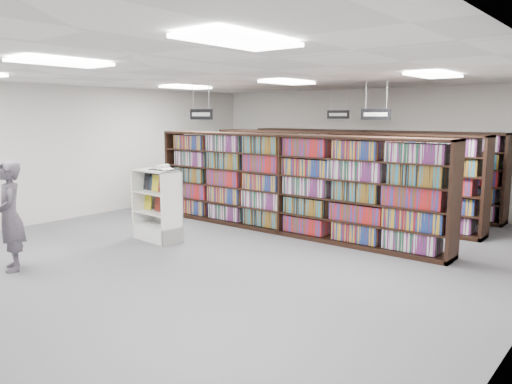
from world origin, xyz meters
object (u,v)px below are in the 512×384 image
Objects in this scene: bookshelf_row_near at (286,184)px; shopper at (10,216)px; endcap_display at (159,216)px; open_book at (163,168)px.

bookshelf_row_near is 3.94× the size of shopper.
endcap_display is 0.80× the size of shopper.
shopper is at bearing -92.22° from endcap_display.
open_book is at bearing 20.99° from endcap_display.
bookshelf_row_near is 12.34× the size of open_book.
shopper reaches higher than endcap_display.
open_book reaches higher than endcap_display.
bookshelf_row_near reaches higher than shopper.
bookshelf_row_near is 2.59m from open_book.
endcap_display is (-1.66, -2.09, -0.57)m from bookshelf_row_near.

